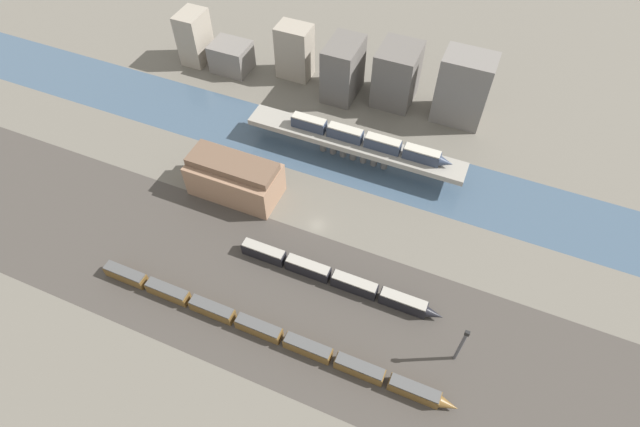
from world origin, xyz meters
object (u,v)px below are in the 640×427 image
object	(u,v)px
warehouse_building	(235,177)
signal_tower	(461,345)
train_yard_mid	(336,278)
train_yard_near	(265,330)
train_on_bridge	(368,140)

from	to	relation	value
warehouse_building	signal_tower	size ratio (longest dim) A/B	1.90
warehouse_building	signal_tower	world-z (taller)	signal_tower
train_yard_mid	signal_tower	size ratio (longest dim) A/B	3.98
signal_tower	train_yard_near	bearing A→B (deg)	-164.95
train_yard_near	train_yard_mid	bearing A→B (deg)	62.38
train_on_bridge	warehouse_building	bearing A→B (deg)	-139.94
train_yard_mid	signal_tower	world-z (taller)	signal_tower
train_yard_near	warehouse_building	xyz separation A→B (m)	(-27.14, 36.21, 4.07)
warehouse_building	signal_tower	xyz separation A→B (m)	(68.93, -24.98, 1.00)
train_yard_near	warehouse_building	world-z (taller)	warehouse_building
train_on_bridge	warehouse_building	size ratio (longest dim) A/B	1.93
train_on_bridge	signal_tower	distance (m)	63.57
train_yard_near	signal_tower	size ratio (longest dim) A/B	6.72
train_on_bridge	train_yard_near	xyz separation A→B (m)	(-2.97, -61.53, -7.41)
train_yard_mid	signal_tower	xyz separation A→B (m)	(31.79, -7.88, 4.84)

